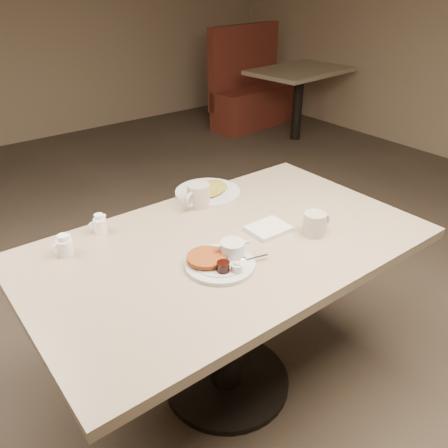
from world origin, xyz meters
TOP-DOWN VIEW (x-y plane):
  - room at (0.00, 0.00)m, footprint 7.04×8.04m
  - diner_table at (0.00, 0.00)m, footprint 1.50×0.90m
  - main_plate at (-0.11, -0.10)m, footprint 0.32×0.32m
  - coffee_mug_near at (0.31, -0.16)m, footprint 0.13×0.10m
  - napkin at (0.18, -0.03)m, footprint 0.16×0.13m
  - coffee_mug_far at (0.09, 0.32)m, footprint 0.15×0.13m
  - creamer_left at (-0.51, 0.29)m, footprint 0.09×0.07m
  - creamer_right at (-0.35, 0.36)m, footprint 0.07×0.06m
  - hash_plate at (0.19, 0.39)m, footprint 0.39×0.39m
  - booth_back_right at (2.67, 2.87)m, footprint 1.15×1.31m

SIDE VIEW (x-z plane):
  - booth_back_right at x=2.67m, z-range -0.15..0.97m
  - diner_table at x=0.00m, z-range 0.21..0.96m
  - napkin at x=0.18m, z-range 0.75..0.77m
  - hash_plate at x=0.19m, z-range 0.75..0.78m
  - main_plate at x=-0.11m, z-range 0.74..0.81m
  - creamer_left at x=-0.51m, z-range 0.75..0.83m
  - creamer_right at x=-0.35m, z-range 0.75..0.83m
  - coffee_mug_near at x=0.31m, z-range 0.75..0.84m
  - coffee_mug_far at x=0.09m, z-range 0.75..0.85m
  - room at x=0.00m, z-range -0.02..2.82m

